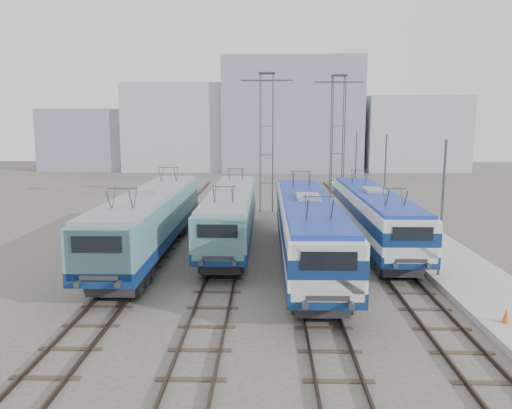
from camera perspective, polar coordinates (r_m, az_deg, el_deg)
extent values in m
plane|color=#514C47|center=(23.45, 1.09, -10.06)|extent=(160.00, 160.00, 0.00)
cube|color=#9E9E99|center=(32.69, 19.39, -4.73)|extent=(4.00, 70.00, 0.30)
cube|color=navy|center=(30.08, -11.85, -3.09)|extent=(2.95, 18.65, 0.62)
cube|color=slate|center=(29.84, -11.92, -0.76)|extent=(2.90, 18.65, 1.87)
cube|color=slate|center=(21.45, -17.34, -5.42)|extent=(2.67, 0.73, 2.11)
cube|color=gray|center=(29.68, -11.99, 1.21)|extent=(2.67, 17.91, 0.21)
cube|color=#262628|center=(24.46, -15.09, -7.97)|extent=(2.18, 3.73, 0.70)
cube|color=#262628|center=(36.19, -9.59, -2.19)|extent=(2.18, 3.73, 0.70)
cube|color=navy|center=(32.16, -2.86, -2.25)|extent=(2.76, 17.43, 0.58)
cube|color=slate|center=(31.94, -2.88, -0.21)|extent=(2.71, 17.43, 1.74)
cube|color=slate|center=(23.79, -4.33, -3.95)|extent=(2.49, 0.68, 1.98)
cube|color=gray|center=(31.80, -2.89, 1.51)|extent=(2.49, 16.73, 0.19)
cube|color=#262628|center=(26.69, -3.75, -6.28)|extent=(2.03, 3.49, 0.65)
cube|color=#262628|center=(37.98, -2.23, -1.57)|extent=(2.03, 3.49, 0.65)
cube|color=navy|center=(27.24, 5.88, -4.25)|extent=(2.93, 18.50, 0.62)
cube|color=silver|center=(26.98, 5.92, -1.71)|extent=(2.88, 18.50, 1.85)
cube|color=navy|center=(26.98, 5.92, -1.81)|extent=(2.92, 18.52, 0.72)
cube|color=silver|center=(18.42, 8.14, -7.55)|extent=(2.65, 0.72, 2.10)
cube|color=navy|center=(26.80, 5.96, 0.45)|extent=(2.65, 17.76, 0.21)
cube|color=#262628|center=(21.56, 7.16, -10.09)|extent=(2.16, 3.70, 0.69)
cube|color=#262628|center=(33.40, 5.02, -3.06)|extent=(2.16, 3.70, 0.69)
cube|color=navy|center=(32.47, 13.16, -2.40)|extent=(2.73, 17.21, 0.57)
cube|color=silver|center=(32.26, 13.24, -0.40)|extent=(2.68, 17.21, 1.72)
cube|color=navy|center=(32.27, 13.23, -0.49)|extent=(2.72, 17.23, 0.67)
cube|color=silver|center=(24.42, 17.20, -4.07)|extent=(2.46, 0.67, 1.95)
cube|color=navy|center=(32.12, 13.30, 1.28)|extent=(2.46, 16.52, 0.19)
cube|color=#262628|center=(27.20, 15.57, -6.32)|extent=(2.01, 3.44, 0.65)
cube|color=#262628|center=(38.13, 11.37, -1.71)|extent=(2.01, 3.44, 0.65)
cylinder|color=#3F4247|center=(43.61, 0.48, 6.97)|extent=(0.10, 0.10, 12.00)
cylinder|color=#3F4247|center=(43.61, 1.94, 6.96)|extent=(0.10, 0.10, 12.00)
cylinder|color=#3F4247|center=(44.71, 0.50, 7.03)|extent=(0.10, 0.10, 12.00)
cylinder|color=#3F4247|center=(44.71, 1.92, 7.02)|extent=(0.10, 0.10, 12.00)
cube|color=#3F4247|center=(44.27, 1.24, 14.00)|extent=(4.50, 0.12, 0.12)
cylinder|color=#3F4247|center=(45.99, 8.71, 6.98)|extent=(0.10, 0.10, 12.00)
cylinder|color=#3F4247|center=(46.14, 10.07, 6.96)|extent=(0.10, 0.10, 12.00)
cylinder|color=#3F4247|center=(47.08, 8.53, 7.04)|extent=(0.10, 0.10, 12.00)
cylinder|color=#3F4247|center=(47.23, 9.87, 7.01)|extent=(0.10, 0.10, 12.00)
cube|color=#3F4247|center=(46.71, 9.47, 13.63)|extent=(4.50, 0.12, 0.12)
cylinder|color=#3F4247|center=(25.95, 20.49, -0.77)|extent=(0.12, 0.12, 7.00)
cylinder|color=#3F4247|center=(37.37, 14.50, 2.44)|extent=(0.12, 0.12, 7.00)
cylinder|color=#3F4247|center=(49.06, 11.33, 4.12)|extent=(0.12, 0.12, 7.00)
cone|color=#F34A1A|center=(21.49, 26.67, -11.25)|extent=(0.28, 0.28, 0.58)
cube|color=#A2A9B5|center=(85.29, -8.30, 8.68)|extent=(18.00, 12.00, 14.00)
cube|color=gray|center=(84.23, 4.02, 10.11)|extent=(22.00, 14.00, 18.00)
cube|color=#A2A9B5|center=(87.48, 17.32, 7.72)|extent=(16.00, 12.00, 12.00)
cube|color=gray|center=(89.37, -18.52, 7.04)|extent=(14.00, 10.00, 10.00)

